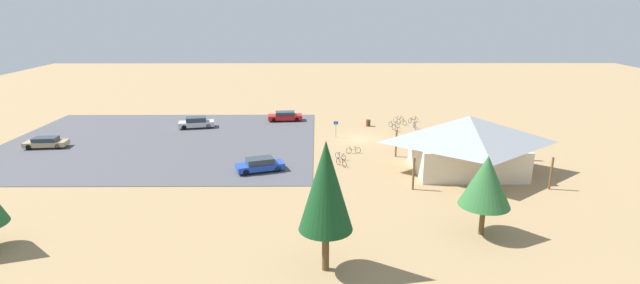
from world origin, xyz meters
name	(u,v)px	position (x,y,z in m)	size (l,w,h in m)	color
ground	(359,139)	(0.00, 0.00, 0.00)	(160.00, 160.00, 0.00)	#9E7F56
parking_lot_asphalt	(161,142)	(24.08, 1.21, 0.03)	(36.99, 29.39, 0.05)	#4C4C51
bike_pavilion	(467,140)	(-9.53, 11.85, 3.21)	(12.67, 10.04, 5.67)	beige
trash_bin	(368,123)	(-1.81, -6.55, 0.45)	(0.60, 0.60, 0.90)	brown
lot_sign	(336,127)	(2.84, -0.70, 1.41)	(0.56, 0.08, 2.20)	#99999E
pine_far_east	(486,181)	(-6.63, 25.34, 4.08)	(3.61, 3.61, 5.94)	brown
pine_midwest	(326,186)	(4.66, 30.05, 5.55)	(3.32, 3.32, 8.39)	brown
bicycle_orange_yard_front	(353,150)	(1.13, 5.81, 0.35)	(1.67, 0.48, 0.77)	black
bicycle_yellow_front_row	(402,122)	(-6.54, -7.37, 0.37)	(1.18, 1.32, 0.79)	black
bicycle_purple_near_porch	(341,156)	(2.67, 8.01, 0.35)	(1.10, 1.26, 0.75)	black
bicycle_silver_by_bin	(399,119)	(-6.40, -9.06, 0.36)	(1.57, 0.73, 0.84)	black
bicycle_teal_yard_center	(415,126)	(-7.90, -5.19, 0.38)	(0.48, 1.66, 0.85)	black
bicycle_black_yard_left	(413,120)	(-8.38, -8.76, 0.34)	(1.52, 0.88, 0.77)	black
bicycle_white_yard_right	(395,128)	(-5.04, -3.98, 0.40)	(0.60, 1.73, 0.87)	black
bicycle_green_trailside	(394,125)	(-5.22, -5.83, 0.36)	(1.30, 1.18, 0.84)	black
bicycle_red_back_row	(341,163)	(2.69, 10.18, 0.36)	(1.01, 1.36, 0.83)	black
car_red_end_stall	(285,116)	(9.72, -9.61, 0.72)	(4.93, 2.26, 1.33)	red
car_tan_second_row	(46,142)	(36.50, 3.55, 0.68)	(4.76, 2.23, 1.24)	tan
car_blue_far_end	(260,165)	(10.83, 11.82, 0.73)	(5.00, 3.29, 1.37)	#1E42B2
car_silver_near_entry	(196,123)	(21.39, -5.66, 0.77)	(4.91, 2.77, 1.46)	#BCBCC1
visitor_near_lot	(498,133)	(-17.01, 0.39, 0.90)	(0.39, 0.36, 1.71)	#2D3347
visitor_at_bikes	(530,152)	(-17.45, 8.45, 0.92)	(0.36, 0.36, 1.75)	#2D3347
visitor_by_pavilion	(453,136)	(-11.05, 1.74, 0.91)	(0.36, 0.37, 1.73)	#2D3347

